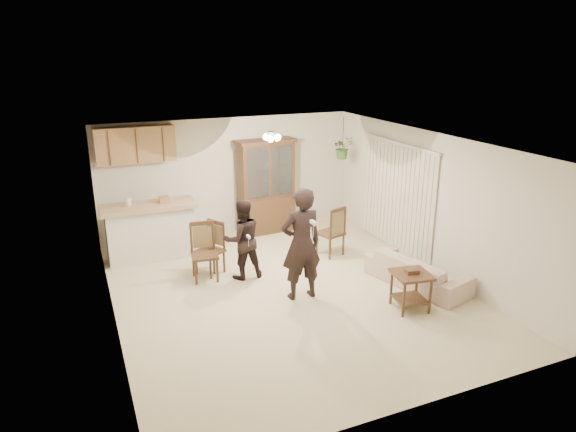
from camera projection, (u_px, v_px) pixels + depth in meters
name	position (u px, v px, depth m)	size (l,w,h in m)	color
floor	(288.00, 291.00, 8.59)	(6.50, 6.50, 0.00)	beige
ceiling	(288.00, 143.00, 7.81)	(5.50, 6.50, 0.02)	white
wall_back	(229.00, 176.00, 11.04)	(5.50, 0.02, 2.50)	beige
wall_front	(410.00, 312.00, 5.36)	(5.50, 0.02, 2.50)	beige
wall_left	(107.00, 245.00, 7.18)	(0.02, 6.50, 2.50)	beige
wall_right	(428.00, 201.00, 9.23)	(0.02, 6.50, 2.50)	beige
breakfast_bar	(151.00, 234.00, 9.80)	(1.60, 0.55, 1.00)	silver
bar_top	(148.00, 206.00, 9.63)	(1.75, 0.70, 0.08)	tan
upper_cabinets	(135.00, 145.00, 9.91)	(1.50, 0.34, 0.70)	olive
vertical_blinds	(397.00, 197.00, 10.05)	(0.06, 2.30, 2.10)	beige
ceiling_fixture	(271.00, 137.00, 8.97)	(0.36, 0.36, 0.20)	beige
hanging_plant	(343.00, 147.00, 10.97)	(0.43, 0.37, 0.48)	#355D25
plant_cord	(343.00, 132.00, 10.87)	(0.01, 0.01, 0.65)	black
sofa	(418.00, 265.00, 8.71)	(1.87, 0.73, 0.73)	beige
adult	(301.00, 245.00, 8.12)	(0.66, 0.43, 1.80)	black
child	(242.00, 241.00, 8.91)	(0.66, 0.51, 1.35)	black
china_hutch	(266.00, 187.00, 11.10)	(1.33, 0.60, 2.04)	#361E13
side_table	(411.00, 290.00, 7.92)	(0.63, 0.63, 0.67)	#361E13
chair_bar	(205.00, 264.00, 8.96)	(0.50, 0.50, 1.01)	#361E13
chair_hutch_left	(210.00, 259.00, 9.20)	(0.58, 0.58, 0.96)	#361E13
chair_hutch_right	(330.00, 241.00, 10.03)	(0.56, 0.56, 1.00)	#361E13
controller_adult	(313.00, 223.00, 7.58)	(0.05, 0.16, 0.05)	white
controller_child	(248.00, 237.00, 8.56)	(0.04, 0.12, 0.04)	white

